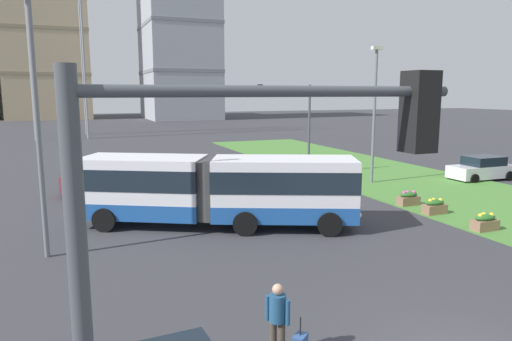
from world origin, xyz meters
TOP-DOWN VIEW (x-y plane):
  - grass_median at (12.69, 10.00)m, footprint 10.00×70.00m
  - articulated_bus at (-1.73, 12.17)m, footprint 11.67×7.39m
  - car_maroon_sedan at (-6.04, 20.89)m, footprint 4.56×2.38m
  - car_white_van at (17.73, 16.16)m, footprint 4.42×2.05m
  - pedestrian_crossing at (-3.62, 1.78)m, footprint 0.41×0.46m
  - flower_planter_2 at (8.29, 7.23)m, footprint 1.10×0.56m
  - flower_planter_3 at (8.29, 10.13)m, footprint 1.10×0.56m
  - flower_planter_4 at (8.29, 11.98)m, footprint 1.10×0.56m
  - traffic_light_near_left at (-6.34, -3.00)m, footprint 3.60×0.28m
  - traffic_light_far_right at (6.60, 22.00)m, footprint 4.05×0.28m
  - streetlight_left at (-8.50, 10.69)m, footprint 0.70×0.28m
  - streetlight_median at (10.19, 17.79)m, footprint 0.70×0.28m
  - apartment_tower_westcentre at (-11.17, 107.41)m, footprint 17.31×15.02m
  - apartment_tower_centre at (15.73, 97.47)m, footprint 14.82×19.93m

SIDE VIEW (x-z plane):
  - grass_median at x=12.69m, z-range 0.00..0.08m
  - flower_planter_2 at x=8.29m, z-range 0.06..0.80m
  - flower_planter_3 at x=8.29m, z-range 0.06..0.80m
  - flower_planter_4 at x=8.29m, z-range 0.06..0.80m
  - car_maroon_sedan at x=-6.04m, z-range -0.04..1.54m
  - car_white_van at x=17.73m, z-range -0.04..1.54m
  - pedestrian_crossing at x=-3.62m, z-range 0.13..1.87m
  - articulated_bus at x=-1.73m, z-range 0.15..3.15m
  - traffic_light_near_left at x=-6.34m, z-range 1.11..7.05m
  - traffic_light_far_right at x=6.60m, z-range 1.17..7.43m
  - streetlight_median at x=10.19m, z-range 0.44..8.95m
  - streetlight_left at x=-8.50m, z-range 0.44..9.42m
  - apartment_tower_westcentre at x=-11.17m, z-range 0.02..36.90m
  - apartment_tower_centre at x=15.73m, z-range 0.02..39.30m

